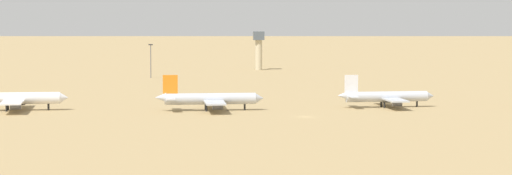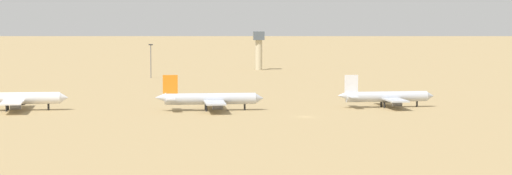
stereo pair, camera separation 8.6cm
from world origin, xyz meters
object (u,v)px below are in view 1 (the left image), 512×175
(parked_jet_navy_2, at_px, (10,98))
(parked_jet_white_4, at_px, (386,97))
(control_tower, at_px, (259,47))
(parked_jet_orange_3, at_px, (209,99))
(light_pole_mid, at_px, (151,58))

(parked_jet_navy_2, distance_m, parked_jet_white_4, 112.07)
(control_tower, bearing_deg, parked_jet_navy_2, -113.75)
(parked_jet_white_4, bearing_deg, parked_jet_orange_3, -178.40)
(parked_jet_navy_2, distance_m, control_tower, 202.94)
(parked_jet_white_4, distance_m, light_pole_mid, 151.71)
(parked_jet_orange_3, xyz_separation_m, light_pole_mid, (-24.52, 137.43, 4.84))
(parked_jet_orange_3, xyz_separation_m, control_tower, (23.27, 187.94, 7.46))
(parked_jet_navy_2, distance_m, parked_jet_orange_3, 58.47)
(control_tower, bearing_deg, parked_jet_orange_3, -97.06)
(parked_jet_navy_2, xyz_separation_m, parked_jet_orange_3, (58.42, -2.31, -0.16))
(parked_jet_orange_3, bearing_deg, parked_jet_white_4, 4.11)
(parked_jet_orange_3, distance_m, light_pole_mid, 139.68)
(parked_jet_orange_3, relative_size, parked_jet_white_4, 1.06)
(parked_jet_orange_3, distance_m, parked_jet_white_4, 54.04)
(parked_jet_white_4, xyz_separation_m, light_pole_mid, (-78.05, 129.99, 5.05))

